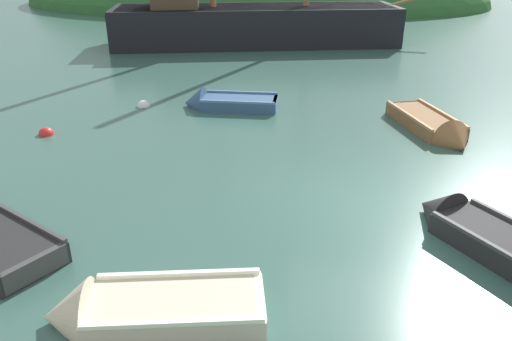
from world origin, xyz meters
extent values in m
plane|color=#33564C|center=(0.00, 0.00, 0.00)|extent=(120.00, 120.00, 0.00)
ellipsoid|color=#2D602D|center=(-5.68, 33.91, 0.00)|extent=(37.44, 19.31, 10.05)
cube|color=black|center=(-3.71, 16.67, 0.53)|extent=(14.46, 6.17, 2.67)
cube|color=#997A51|center=(-3.71, 16.67, 1.82)|extent=(13.85, 5.78, 0.10)
cube|color=brown|center=(2.32, 4.91, 0.11)|extent=(1.88, 2.90, 0.46)
cone|color=brown|center=(2.83, 3.30, 0.11)|extent=(1.21, 0.96, 1.06)
cube|color=#AE7B4F|center=(1.93, 6.14, 0.18)|extent=(0.99, 0.42, 0.32)
cube|color=#AE7B4F|center=(2.46, 4.46, 0.28)|extent=(1.03, 0.48, 0.05)
cube|color=#AE7B4F|center=(2.18, 5.36, 0.28)|extent=(1.03, 0.48, 0.05)
cube|color=#AE7B4F|center=(1.82, 4.75, 0.37)|extent=(0.87, 2.54, 0.07)
cube|color=#AE7B4F|center=(2.81, 5.06, 0.37)|extent=(0.87, 2.54, 0.07)
cube|color=beige|center=(-2.78, -3.68, 0.11)|extent=(2.59, 1.51, 0.47)
cone|color=beige|center=(-4.30, -3.93, 0.11)|extent=(0.79, 1.17, 1.08)
cube|color=white|center=(-1.62, -3.50, 0.18)|extent=(0.28, 1.03, 0.33)
cube|color=white|center=(-3.20, -3.75, 0.29)|extent=(0.34, 1.06, 0.05)
cube|color=white|center=(-2.36, -3.62, 0.29)|extent=(0.34, 1.06, 0.05)
cube|color=white|center=(-2.87, -3.16, 0.38)|extent=(2.38, 0.46, 0.07)
cube|color=white|center=(-2.70, -4.21, 0.38)|extent=(2.38, 0.46, 0.07)
cube|color=#335175|center=(-3.16, 6.09, 0.10)|extent=(2.37, 1.22, 0.44)
cone|color=#335175|center=(-4.64, 6.12, 0.10)|extent=(0.63, 1.13, 1.12)
cube|color=#4F75A1|center=(-2.04, 6.07, 0.17)|extent=(0.14, 1.06, 0.31)
cube|color=#4F75A1|center=(-3.57, 6.10, 0.26)|extent=(0.20, 1.09, 0.05)
cube|color=#4F75A1|center=(-2.75, 6.08, 0.26)|extent=(0.20, 1.09, 0.05)
cube|color=#4F75A1|center=(-3.15, 6.64, 0.35)|extent=(2.31, 0.12, 0.07)
cube|color=#4F75A1|center=(-3.17, 5.54, 0.35)|extent=(2.31, 0.12, 0.07)
cube|color=#3B3B3B|center=(-5.22, -3.01, 0.21)|extent=(0.66, 1.01, 0.35)
cube|color=#3B3B3B|center=(-5.94, -2.58, 0.32)|extent=(0.73, 1.06, 0.05)
cube|color=#3B3B3B|center=(-6.07, -1.84, 0.41)|extent=(2.37, 1.45, 0.07)
cone|color=black|center=(1.49, -0.36, 0.13)|extent=(1.25, 1.16, 1.04)
cube|color=#3B3B3B|center=(2.20, -1.39, 0.31)|extent=(0.93, 0.72, 0.05)
cube|color=#3B3B3B|center=(2.06, -2.09, 0.40)|extent=(1.63, 2.30, 0.07)
sphere|color=white|center=(-6.26, 5.93, 0.00)|extent=(0.40, 0.40, 0.40)
sphere|color=red|center=(-8.16, 3.18, 0.00)|extent=(0.41, 0.41, 0.41)
camera|label=1|loc=(-1.12, -9.14, 4.90)|focal=35.26mm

